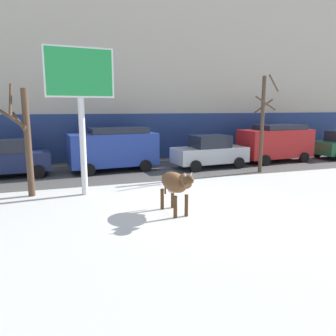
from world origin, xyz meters
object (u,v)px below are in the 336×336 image
at_px(billboard, 80,82).
at_px(car_blue_van, 114,148).
at_px(car_silver_sedan, 210,152).
at_px(car_red_van, 276,142).
at_px(pedestrian_near_billboard, 9,153).
at_px(cow_brown, 175,183).
at_px(bare_tree_left_lot, 263,122).
at_px(car_navy_hatchback, 11,158).
at_px(pedestrian_by_cars, 227,144).
at_px(bare_tree_far_back, 26,139).

bearing_deg(billboard, car_blue_van, 67.26).
bearing_deg(car_silver_sedan, car_red_van, 6.82).
distance_m(car_blue_van, pedestrian_near_billboard, 6.05).
relative_size(cow_brown, billboard, 0.35).
relative_size(car_silver_sedan, bare_tree_left_lot, 0.88).
distance_m(car_navy_hatchback, pedestrian_by_cars, 13.51).
bearing_deg(bare_tree_left_lot, billboard, -169.76).
height_order(car_red_van, pedestrian_by_cars, car_red_van).
relative_size(car_red_van, bare_tree_far_back, 1.11).
relative_size(bare_tree_left_lot, bare_tree_far_back, 1.16).
distance_m(car_red_van, bare_tree_left_lot, 4.14).
height_order(pedestrian_by_cars, bare_tree_left_lot, bare_tree_left_lot).
xyz_separation_m(cow_brown, pedestrian_by_cars, (7.57, 10.45, -0.11)).
bearing_deg(bare_tree_left_lot, pedestrian_by_cars, 79.96).
distance_m(cow_brown, car_silver_sedan, 8.43).
bearing_deg(pedestrian_near_billboard, car_navy_hatchback, -80.69).
height_order(billboard, car_silver_sedan, billboard).
relative_size(car_navy_hatchback, car_silver_sedan, 0.84).
height_order(car_blue_van, car_red_van, same).
xyz_separation_m(billboard, pedestrian_near_billboard, (-3.55, 7.14, -3.43)).
bearing_deg(bare_tree_far_back, billboard, -11.60).
xyz_separation_m(car_blue_van, bare_tree_far_back, (-3.95, -4.14, 0.98)).
bearing_deg(bare_tree_far_back, car_navy_hatchback, 104.80).
height_order(cow_brown, pedestrian_by_cars, pedestrian_by_cars).
bearing_deg(billboard, car_silver_sedan, 27.37).
relative_size(car_blue_van, car_red_van, 1.00).
bearing_deg(car_blue_van, pedestrian_by_cars, 17.38).
relative_size(car_navy_hatchback, pedestrian_by_cars, 2.09).
relative_size(billboard, car_blue_van, 1.17).
relative_size(cow_brown, car_silver_sedan, 0.45).
xyz_separation_m(car_navy_hatchback, car_red_van, (15.14, -0.22, 0.32)).
relative_size(billboard, car_red_van, 1.17).
bearing_deg(billboard, car_red_van, 19.71).
bearing_deg(bare_tree_left_lot, pedestrian_near_billboard, 156.68).
bearing_deg(cow_brown, pedestrian_by_cars, 54.09).
bearing_deg(bare_tree_left_lot, bare_tree_far_back, -173.69).
bearing_deg(pedestrian_near_billboard, cow_brown, -59.67).
height_order(car_blue_van, car_silver_sedan, car_blue_van).
bearing_deg(car_blue_van, bare_tree_left_lot, -21.83).
relative_size(car_blue_van, bare_tree_far_back, 1.11).
height_order(car_silver_sedan, pedestrian_near_billboard, car_silver_sedan).
distance_m(cow_brown, bare_tree_left_lot, 8.43).
bearing_deg(cow_brown, car_blue_van, 94.75).
distance_m(pedestrian_near_billboard, bare_tree_far_back, 7.02).
bearing_deg(bare_tree_far_back, pedestrian_near_billboard, 102.70).
bearing_deg(bare_tree_far_back, pedestrian_by_cars, 28.90).
bearing_deg(car_silver_sedan, car_blue_van, 171.06).
distance_m(car_silver_sedan, bare_tree_far_back, 9.90).
bearing_deg(car_red_van, billboard, -160.29).
xyz_separation_m(car_silver_sedan, pedestrian_near_billboard, (-10.75, 3.41, -0.03)).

